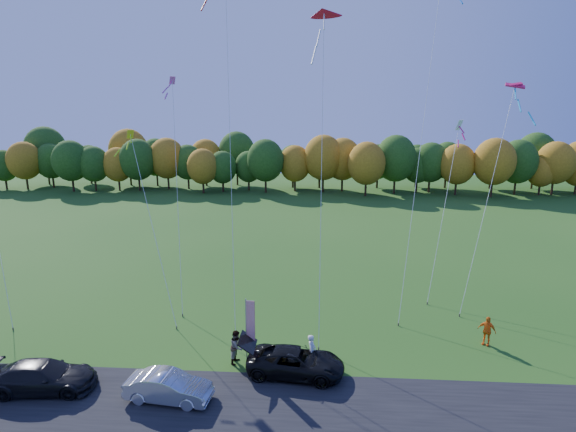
# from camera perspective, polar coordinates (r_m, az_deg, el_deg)

# --- Properties ---
(ground) EXTENTS (160.00, 160.00, 0.00)m
(ground) POSITION_cam_1_polar(r_m,az_deg,el_deg) (26.09, -0.92, -18.24)
(ground) COLOR #1E4C14
(asphalt_strip) EXTENTS (90.00, 6.00, 0.01)m
(asphalt_strip) POSITION_cam_1_polar(r_m,az_deg,el_deg) (22.77, -1.81, -23.43)
(asphalt_strip) COLOR black
(asphalt_strip) RESTS_ON ground
(tree_line) EXTENTS (116.00, 12.00, 10.00)m
(tree_line) POSITION_cam_1_polar(r_m,az_deg,el_deg) (78.43, 2.37, 3.03)
(tree_line) COLOR #1E4711
(tree_line) RESTS_ON ground
(black_suv) EXTENTS (5.33, 2.87, 1.42)m
(black_suv) POSITION_cam_1_polar(r_m,az_deg,el_deg) (24.85, 1.00, -18.05)
(black_suv) COLOR black
(black_suv) RESTS_ON ground
(silver_sedan) EXTENTS (4.30, 1.90, 1.37)m
(silver_sedan) POSITION_cam_1_polar(r_m,az_deg,el_deg) (23.74, -14.92, -20.24)
(silver_sedan) COLOR silver
(silver_sedan) RESTS_ON ground
(dark_truck_a) EXTENTS (5.31, 2.60, 1.49)m
(dark_truck_a) POSITION_cam_1_polar(r_m,az_deg,el_deg) (26.62, -28.70, -17.43)
(dark_truck_a) COLOR black
(dark_truck_a) RESTS_ON ground
(person_tailgate_a) EXTENTS (0.54, 0.73, 1.84)m
(person_tailgate_a) POSITION_cam_1_polar(r_m,az_deg,el_deg) (25.44, 3.02, -16.73)
(person_tailgate_a) COLOR silver
(person_tailgate_a) RESTS_ON ground
(person_tailgate_b) EXTENTS (0.88, 1.04, 1.89)m
(person_tailgate_b) POSITION_cam_1_polar(r_m,az_deg,el_deg) (25.92, -6.52, -16.14)
(person_tailgate_b) COLOR gray
(person_tailgate_b) RESTS_ON ground
(person_east) EXTENTS (1.11, 0.95, 1.79)m
(person_east) POSITION_cam_1_polar(r_m,az_deg,el_deg) (29.93, 23.93, -13.17)
(person_east) COLOR orange
(person_east) RESTS_ON ground
(feather_flag) EXTENTS (0.52, 0.13, 3.94)m
(feather_flag) POSITION_cam_1_polar(r_m,az_deg,el_deg) (24.79, -4.90, -13.72)
(feather_flag) COLOR #999999
(feather_flag) RESTS_ON ground
(kite_delta_blue) EXTENTS (3.35, 11.01, 25.54)m
(kite_delta_blue) POSITION_cam_1_polar(r_m,az_deg,el_deg) (30.66, -7.45, 11.20)
(kite_delta_blue) COLOR #4C3F33
(kite_delta_blue) RESTS_ON ground
(kite_parafoil_orange) EXTENTS (5.85, 12.91, 25.12)m
(kite_parafoil_orange) POSITION_cam_1_polar(r_m,az_deg,el_deg) (34.31, 16.74, 10.59)
(kite_parafoil_orange) COLOR #4C3F33
(kite_parafoil_orange) RESTS_ON ground
(kite_delta_red) EXTENTS (2.27, 9.56, 21.33)m
(kite_delta_red) POSITION_cam_1_polar(r_m,az_deg,el_deg) (30.03, 4.48, 16.76)
(kite_delta_red) COLOR #4C3F33
(kite_delta_red) RESTS_ON ground
(kite_parafoil_rainbow) EXTENTS (6.20, 7.27, 16.02)m
(kite_parafoil_rainbow) POSITION_cam_1_polar(r_m,az_deg,el_deg) (34.97, 24.17, 2.59)
(kite_parafoil_rainbow) COLOR #4C3F33
(kite_parafoil_rainbow) RESTS_ON ground
(kite_diamond_yellow) EXTENTS (5.11, 6.47, 12.64)m
(kite_diamond_yellow) POSITION_cam_1_polar(r_m,az_deg,el_deg) (31.77, -16.89, -1.07)
(kite_diamond_yellow) COLOR #4C3F33
(kite_diamond_yellow) RESTS_ON ground
(kite_diamond_white) EXTENTS (4.15, 8.10, 13.38)m
(kite_diamond_white) POSITION_cam_1_polar(r_m,az_deg,el_deg) (36.51, 19.24, 0.98)
(kite_diamond_white) COLOR #4C3F33
(kite_diamond_white) RESTS_ON ground
(kite_diamond_pink) EXTENTS (2.90, 8.53, 16.57)m
(kite_diamond_pink) POSITION_cam_1_polar(r_m,az_deg,el_deg) (33.71, -13.91, 3.35)
(kite_diamond_pink) COLOR #4C3F33
(kite_diamond_pink) RESTS_ON ground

